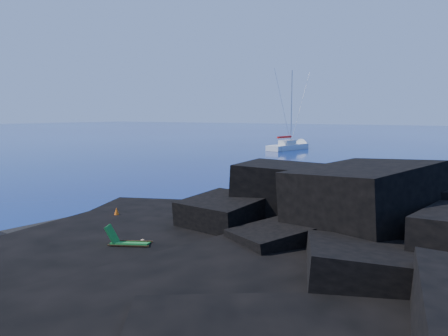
{
  "coord_description": "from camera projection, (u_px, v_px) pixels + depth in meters",
  "views": [
    {
      "loc": [
        17.55,
        -12.09,
        5.26
      ],
      "look_at": [
        3.58,
        9.97,
        2.0
      ],
      "focal_mm": 35.0,
      "sensor_mm": 36.0,
      "label": 1
    }
  ],
  "objects": [
    {
      "name": "towel",
      "position": [
        130.0,
        246.0,
        16.2
      ],
      "size": [
        1.93,
        1.49,
        0.05
      ],
      "primitive_type": "cube",
      "rotation": [
        0.0,
        0.0,
        0.44
      ],
      "color": "silver",
      "rests_on": "beach"
    },
    {
      "name": "deck_chair",
      "position": [
        130.0,
        238.0,
        15.49
      ],
      "size": [
        1.66,
        1.29,
        1.05
      ],
      "primitive_type": null,
      "rotation": [
        0.0,
        0.0,
        0.48
      ],
      "color": "#1B7A2C",
      "rests_on": "beach"
    },
    {
      "name": "sunbather",
      "position": [
        129.0,
        242.0,
        16.18
      ],
      "size": [
        1.71,
        1.15,
        0.27
      ],
      "primitive_type": null,
      "rotation": [
        0.0,
        0.0,
        0.44
      ],
      "color": "tan",
      "rests_on": "towel"
    },
    {
      "name": "surf_foam",
      "position": [
        195.0,
        220.0,
        21.64
      ],
      "size": [
        10.0,
        8.0,
        0.06
      ],
      "primitive_type": null,
      "color": "white",
      "rests_on": "ground"
    },
    {
      "name": "marker_cone",
      "position": [
        117.0,
        214.0,
        20.11
      ],
      "size": [
        0.42,
        0.42,
        0.62
      ],
      "primitive_type": "cone",
      "rotation": [
        0.0,
        0.0,
        0.03
      ],
      "color": "#F3600C",
      "rests_on": "beach"
    },
    {
      "name": "sailboat",
      "position": [
        289.0,
        150.0,
        63.91
      ],
      "size": [
        4.03,
        11.25,
        11.56
      ],
      "primitive_type": null,
      "rotation": [
        0.0,
        0.0,
        -0.16
      ],
      "color": "silver",
      "rests_on": "ground"
    },
    {
      "name": "beach",
      "position": [
        121.0,
        241.0,
        18.14
      ],
      "size": [
        9.08,
        6.86,
        0.7
      ],
      "primitive_type": "cube",
      "rotation": [
        0.0,
        0.0,
        -0.1
      ],
      "color": "black",
      "rests_on": "ground"
    },
    {
      "name": "headland",
      "position": [
        341.0,
        260.0,
        15.72
      ],
      "size": [
        24.0,
        24.0,
        3.6
      ],
      "primitive_type": null,
      "color": "black",
      "rests_on": "ground"
    },
    {
      "name": "ground",
      "position": [
        43.0,
        228.0,
        20.11
      ],
      "size": [
        400.0,
        400.0,
        0.0
      ],
      "primitive_type": "plane",
      "color": "#040840",
      "rests_on": "ground"
    }
  ]
}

